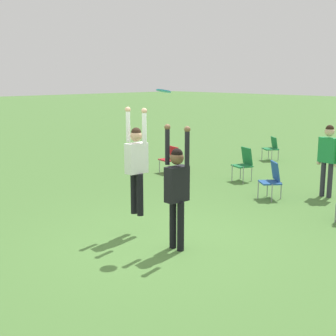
# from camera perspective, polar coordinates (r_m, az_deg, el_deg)

# --- Properties ---
(ground_plane) EXTENTS (120.00, 120.00, 0.00)m
(ground_plane) POSITION_cam_1_polar(r_m,az_deg,el_deg) (8.50, -0.76, -8.97)
(ground_plane) COLOR #4C7A38
(person_jumping) EXTENTS (0.56, 0.42, 2.00)m
(person_jumping) POSITION_cam_1_polar(r_m,az_deg,el_deg) (8.60, -3.87, 1.06)
(person_jumping) COLOR black
(person_jumping) RESTS_ON ground_plane
(person_defending) EXTENTS (0.56, 0.42, 2.14)m
(person_defending) POSITION_cam_1_polar(r_m,az_deg,el_deg) (7.83, 1.09, -2.06)
(person_defending) COLOR black
(person_defending) RESTS_ON ground_plane
(frisbee) EXTENTS (0.26, 0.26, 0.07)m
(frisbee) POSITION_cam_1_polar(r_m,az_deg,el_deg) (7.99, -0.54, 9.38)
(frisbee) COLOR #2D9EDB
(camping_chair_0) EXTENTS (0.59, 0.65, 0.94)m
(camping_chair_0) POSITION_cam_1_polar(r_m,az_deg,el_deg) (13.38, 9.29, 0.79)
(camping_chair_0) COLOR gray
(camping_chair_0) RESTS_ON ground_plane
(camping_chair_3) EXTENTS (0.67, 0.73, 0.81)m
(camping_chair_3) POSITION_cam_1_polar(r_m,az_deg,el_deg) (16.87, 12.55, 2.57)
(camping_chair_3) COLOR gray
(camping_chair_3) RESTS_ON ground_plane
(camping_chair_4) EXTENTS (0.58, 0.61, 0.79)m
(camping_chair_4) POSITION_cam_1_polar(r_m,az_deg,el_deg) (14.37, 0.39, 1.34)
(camping_chair_4) COLOR gray
(camping_chair_4) RESTS_ON ground_plane
(camping_chair_5) EXTENTS (0.65, 0.72, 0.89)m
(camping_chair_5) POSITION_cam_1_polar(r_m,az_deg,el_deg) (11.57, 12.62, -1.14)
(camping_chair_5) COLOR gray
(camping_chair_5) RESTS_ON ground_plane
(person_spectator_near) EXTENTS (0.57, 0.25, 1.77)m
(person_spectator_near) POSITION_cam_1_polar(r_m,az_deg,el_deg) (11.98, 18.93, 1.65)
(person_spectator_near) COLOR #2D2D38
(person_spectator_near) RESTS_ON ground_plane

